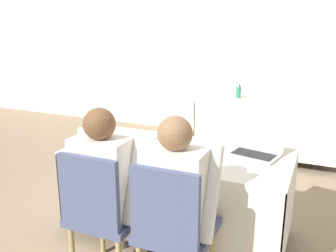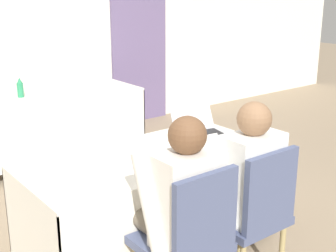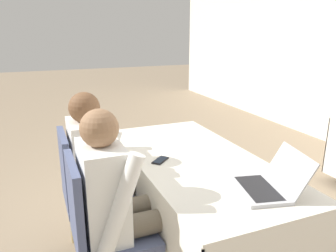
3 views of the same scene
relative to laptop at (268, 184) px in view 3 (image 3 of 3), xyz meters
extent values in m
plane|color=gray|center=(-0.56, -0.14, -0.76)|extent=(24.00, 24.00, 0.00)
cube|color=white|center=(-0.56, -0.14, -0.05)|extent=(1.69, 0.80, 0.02)
cube|color=white|center=(-0.56, -0.54, -0.36)|extent=(1.69, 0.01, 0.59)
cube|color=white|center=(-0.56, 0.25, -0.36)|extent=(1.69, 0.01, 0.59)
cube|color=white|center=(-1.40, -0.14, -0.36)|extent=(0.01, 0.80, 0.59)
cylinder|color=#333333|center=(-0.56, -0.14, -0.71)|extent=(0.06, 0.06, 0.11)
cube|color=#B7B7BC|center=(-0.01, -0.05, -0.03)|extent=(0.39, 0.30, 0.02)
cube|color=black|center=(-0.01, -0.05, -0.02)|extent=(0.33, 0.22, 0.00)
cube|color=#B7B7BC|center=(0.03, 0.11, 0.07)|extent=(0.36, 0.19, 0.20)
cube|color=black|center=(0.03, 0.11, 0.07)|extent=(0.32, 0.16, 0.17)
cube|color=black|center=(-0.61, -0.38, -0.04)|extent=(0.14, 0.14, 0.01)
cube|color=#192333|center=(-0.61, -0.38, -0.03)|extent=(0.12, 0.13, 0.00)
cube|color=white|center=(-0.51, -0.04, -0.04)|extent=(0.29, 0.34, 0.00)
cylinder|color=tan|center=(-0.63, -0.60, -0.55)|extent=(0.04, 0.04, 0.42)
cylinder|color=tan|center=(-0.99, -0.60, -0.55)|extent=(0.04, 0.04, 0.42)
cylinder|color=tan|center=(-0.63, -0.95, -0.55)|extent=(0.04, 0.04, 0.42)
cylinder|color=tan|center=(-0.99, -0.95, -0.55)|extent=(0.04, 0.04, 0.42)
cube|color=#4C567A|center=(-0.81, -0.77, -0.32)|extent=(0.44, 0.44, 0.05)
cube|color=#4C567A|center=(-0.81, -0.97, -0.07)|extent=(0.40, 0.04, 0.45)
cylinder|color=tan|center=(-0.49, -0.60, -0.55)|extent=(0.04, 0.04, 0.42)
cube|color=#4C567A|center=(-0.32, -0.77, -0.32)|extent=(0.44, 0.44, 0.05)
cube|color=#4C567A|center=(-0.32, -0.97, -0.07)|extent=(0.40, 0.04, 0.45)
cylinder|color=#665B4C|center=(-0.72, -0.64, -0.23)|extent=(0.13, 0.42, 0.13)
cylinder|color=#665B4C|center=(-0.90, -0.64, -0.23)|extent=(0.13, 0.42, 0.13)
cylinder|color=#665B4C|center=(-0.72, -0.46, -0.53)|extent=(0.10, 0.10, 0.47)
cylinder|color=#665B4C|center=(-0.90, -0.46, -0.53)|extent=(0.10, 0.10, 0.47)
cube|color=silver|center=(-0.81, -0.82, -0.03)|extent=(0.36, 0.22, 0.52)
cylinder|color=silver|center=(-0.60, -0.78, -0.03)|extent=(0.08, 0.26, 0.54)
cylinder|color=silver|center=(-1.02, -0.78, -0.03)|extent=(0.08, 0.26, 0.54)
sphere|color=brown|center=(-0.81, -0.82, 0.32)|extent=(0.20, 0.20, 0.20)
cylinder|color=#665B4C|center=(-0.23, -0.64, -0.23)|extent=(0.13, 0.42, 0.13)
cylinder|color=#665B4C|center=(-0.41, -0.64, -0.23)|extent=(0.13, 0.42, 0.13)
cylinder|color=#665B4C|center=(-0.41, -0.46, -0.53)|extent=(0.10, 0.10, 0.47)
cube|color=white|center=(-0.32, -0.82, -0.03)|extent=(0.36, 0.22, 0.52)
cylinder|color=white|center=(-0.11, -0.78, -0.03)|extent=(0.08, 0.26, 0.54)
cylinder|color=white|center=(-0.53, -0.78, -0.03)|extent=(0.08, 0.26, 0.54)
sphere|color=#8C6647|center=(-0.32, -0.82, 0.32)|extent=(0.20, 0.20, 0.20)
camera|label=1|loc=(0.43, -2.65, 0.92)|focal=40.00mm
camera|label=2|loc=(-2.25, -2.53, 1.03)|focal=50.00mm
camera|label=3|loc=(1.27, -1.10, 0.79)|focal=35.00mm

